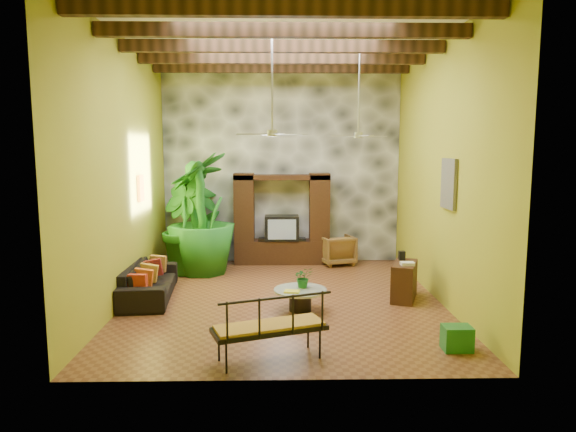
{
  "coord_description": "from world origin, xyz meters",
  "views": [
    {
      "loc": [
        -0.11,
        -9.71,
        2.96
      ],
      "look_at": [
        0.09,
        0.2,
        1.62
      ],
      "focal_mm": 32.0,
      "sensor_mm": 36.0,
      "label": 1
    }
  ],
  "objects_px": {
    "sofa": "(149,281)",
    "wicker_armchair": "(337,250)",
    "green_bin": "(457,338)",
    "ceiling_fan_front": "(272,122)",
    "tall_plant_c": "(201,213)",
    "ceiling_fan_back": "(358,125)",
    "entertainment_center": "(282,226)",
    "side_console": "(404,281)",
    "tall_plant_b": "(182,225)",
    "tall_plant_a": "(200,220)",
    "coffee_table": "(300,297)",
    "iron_bench": "(269,325)"
  },
  "relations": [
    {
      "from": "ceiling_fan_front",
      "to": "sofa",
      "type": "height_order",
      "value": "ceiling_fan_front"
    },
    {
      "from": "green_bin",
      "to": "ceiling_fan_front",
      "type": "bearing_deg",
      "value": 141.22
    },
    {
      "from": "ceiling_fan_back",
      "to": "tall_plant_b",
      "type": "distance_m",
      "value": 4.67
    },
    {
      "from": "wicker_armchair",
      "to": "side_console",
      "type": "relative_size",
      "value": 0.9
    },
    {
      "from": "tall_plant_a",
      "to": "tall_plant_c",
      "type": "height_order",
      "value": "tall_plant_c"
    },
    {
      "from": "sofa",
      "to": "coffee_table",
      "type": "xyz_separation_m",
      "value": [
        2.95,
        -0.88,
        -0.07
      ]
    },
    {
      "from": "tall_plant_a",
      "to": "tall_plant_c",
      "type": "xyz_separation_m",
      "value": [
        0.2,
        -0.98,
        0.3
      ]
    },
    {
      "from": "coffee_table",
      "to": "iron_bench",
      "type": "bearing_deg",
      "value": -103.18
    },
    {
      "from": "ceiling_fan_front",
      "to": "iron_bench",
      "type": "bearing_deg",
      "value": -90.57
    },
    {
      "from": "sofa",
      "to": "tall_plant_b",
      "type": "relative_size",
      "value": 1.0
    },
    {
      "from": "coffee_table",
      "to": "side_console",
      "type": "distance_m",
      "value": 2.16
    },
    {
      "from": "iron_bench",
      "to": "tall_plant_b",
      "type": "bearing_deg",
      "value": 92.69
    },
    {
      "from": "entertainment_center",
      "to": "wicker_armchair",
      "type": "distance_m",
      "value": 1.51
    },
    {
      "from": "wicker_armchair",
      "to": "iron_bench",
      "type": "height_order",
      "value": "iron_bench"
    },
    {
      "from": "entertainment_center",
      "to": "ceiling_fan_front",
      "type": "xyz_separation_m",
      "value": [
        -0.2,
        -3.54,
        2.44
      ]
    },
    {
      "from": "wicker_armchair",
      "to": "tall_plant_a",
      "type": "distance_m",
      "value": 3.55
    },
    {
      "from": "tall_plant_a",
      "to": "tall_plant_c",
      "type": "bearing_deg",
      "value": -78.58
    },
    {
      "from": "ceiling_fan_front",
      "to": "tall_plant_a",
      "type": "xyz_separation_m",
      "value": [
        -1.88,
        3.55,
        -2.28
      ]
    },
    {
      "from": "entertainment_center",
      "to": "side_console",
      "type": "distance_m",
      "value": 4.01
    },
    {
      "from": "sofa",
      "to": "wicker_armchair",
      "type": "bearing_deg",
      "value": -60.42
    },
    {
      "from": "ceiling_fan_front",
      "to": "green_bin",
      "type": "distance_m",
      "value": 4.74
    },
    {
      "from": "entertainment_center",
      "to": "side_console",
      "type": "bearing_deg",
      "value": -53.55
    },
    {
      "from": "sofa",
      "to": "tall_plant_a",
      "type": "relative_size",
      "value": 1.01
    },
    {
      "from": "iron_bench",
      "to": "sofa",
      "type": "bearing_deg",
      "value": 108.09
    },
    {
      "from": "tall_plant_b",
      "to": "wicker_armchair",
      "type": "bearing_deg",
      "value": 11.91
    },
    {
      "from": "ceiling_fan_back",
      "to": "tall_plant_a",
      "type": "xyz_separation_m",
      "value": [
        -3.68,
        1.95,
        -2.28
      ]
    },
    {
      "from": "ceiling_fan_front",
      "to": "tall_plant_a",
      "type": "distance_m",
      "value": 4.62
    },
    {
      "from": "wicker_armchair",
      "to": "iron_bench",
      "type": "relative_size",
      "value": 0.49
    },
    {
      "from": "wicker_armchair",
      "to": "ceiling_fan_back",
      "type": "bearing_deg",
      "value": 81.42
    },
    {
      "from": "entertainment_center",
      "to": "ceiling_fan_front",
      "type": "bearing_deg",
      "value": -93.24
    },
    {
      "from": "ceiling_fan_back",
      "to": "green_bin",
      "type": "height_order",
      "value": "ceiling_fan_back"
    },
    {
      "from": "ceiling_fan_back",
      "to": "tall_plant_a",
      "type": "distance_m",
      "value": 4.75
    },
    {
      "from": "ceiling_fan_front",
      "to": "green_bin",
      "type": "relative_size",
      "value": 4.49
    },
    {
      "from": "ceiling_fan_front",
      "to": "side_console",
      "type": "height_order",
      "value": "ceiling_fan_front"
    },
    {
      "from": "ceiling_fan_back",
      "to": "wicker_armchair",
      "type": "xyz_separation_m",
      "value": [
        -0.22,
        1.79,
        -3.03
      ]
    },
    {
      "from": "wicker_armchair",
      "to": "side_console",
      "type": "xyz_separation_m",
      "value": [
        0.97,
        -3.04,
        -0.01
      ]
    },
    {
      "from": "coffee_table",
      "to": "side_console",
      "type": "relative_size",
      "value": 1.06
    },
    {
      "from": "wicker_armchair",
      "to": "sofa",
      "type": "bearing_deg",
      "value": 19.34
    },
    {
      "from": "ceiling_fan_back",
      "to": "entertainment_center",
      "type": "bearing_deg",
      "value": 129.57
    },
    {
      "from": "ceiling_fan_front",
      "to": "coffee_table",
      "type": "xyz_separation_m",
      "value": [
        0.5,
        -0.3,
        -3.15
      ]
    },
    {
      "from": "side_console",
      "to": "iron_bench",
      "type": "bearing_deg",
      "value": -111.41
    },
    {
      "from": "ceiling_fan_back",
      "to": "tall_plant_b",
      "type": "xyz_separation_m",
      "value": [
        -3.95,
        1.0,
        -2.27
      ]
    },
    {
      "from": "side_console",
      "to": "tall_plant_c",
      "type": "bearing_deg",
      "value": 172.71
    },
    {
      "from": "iron_bench",
      "to": "side_console",
      "type": "distance_m",
      "value": 3.88
    },
    {
      "from": "tall_plant_a",
      "to": "green_bin",
      "type": "bearing_deg",
      "value": -51.28
    },
    {
      "from": "tall_plant_b",
      "to": "coffee_table",
      "type": "distance_m",
      "value": 4.02
    },
    {
      "from": "entertainment_center",
      "to": "tall_plant_a",
      "type": "relative_size",
      "value": 1.07
    },
    {
      "from": "tall_plant_c",
      "to": "ceiling_fan_back",
      "type": "bearing_deg",
      "value": -15.53
    },
    {
      "from": "ceiling_fan_front",
      "to": "sofa",
      "type": "relative_size",
      "value": 0.82
    },
    {
      "from": "ceiling_fan_back",
      "to": "green_bin",
      "type": "bearing_deg",
      "value": -76.45
    }
  ]
}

